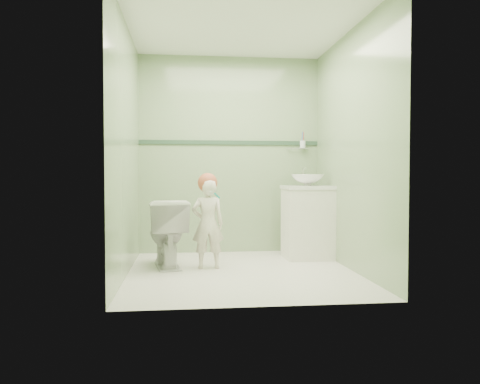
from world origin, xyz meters
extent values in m
plane|color=white|center=(0.00, 0.00, 0.00)|extent=(2.50, 2.50, 0.00)
cube|color=#88AD7B|center=(0.00, 1.25, 1.20)|extent=(2.20, 0.04, 2.40)
cube|color=#88AD7B|center=(0.00, -1.25, 1.20)|extent=(2.20, 0.04, 2.40)
cube|color=#88AD7B|center=(-1.10, 0.00, 1.20)|extent=(0.04, 2.50, 2.40)
cube|color=#88AD7B|center=(1.10, 0.00, 1.20)|extent=(0.04, 2.50, 2.40)
plane|color=white|center=(0.00, 0.00, 2.40)|extent=(2.50, 2.50, 0.00)
cube|color=#2C4935|center=(0.00, 1.24, 1.35)|extent=(2.20, 0.02, 0.05)
cube|color=white|center=(0.84, 0.70, 0.40)|extent=(0.52, 0.50, 0.80)
cube|color=white|center=(0.84, 0.70, 0.81)|extent=(0.54, 0.52, 0.04)
imported|color=white|center=(0.84, 0.70, 0.89)|extent=(0.37, 0.37, 0.13)
cylinder|color=silver|center=(0.84, 0.90, 0.95)|extent=(0.03, 0.03, 0.18)
cylinder|color=silver|center=(0.84, 0.85, 1.03)|extent=(0.02, 0.12, 0.02)
cylinder|color=silver|center=(0.84, 1.20, 1.28)|extent=(0.26, 0.02, 0.02)
cylinder|color=silver|center=(0.90, 1.18, 1.33)|extent=(0.07, 0.07, 0.09)
cylinder|color=#C5433F|center=(0.91, 1.18, 1.40)|extent=(0.01, 0.01, 0.17)
cylinder|color=#3B66C7|center=(0.89, 1.17, 1.40)|extent=(0.01, 0.01, 0.17)
imported|color=white|center=(-0.74, 0.35, 0.35)|extent=(0.50, 0.74, 0.70)
imported|color=beige|center=(-0.32, 0.23, 0.45)|extent=(0.34, 0.23, 0.91)
sphere|color=#AA5032|center=(-0.32, 0.25, 0.87)|extent=(0.20, 0.20, 0.20)
cylinder|color=#04918A|center=(-0.23, 0.10, 0.75)|extent=(0.07, 0.13, 0.06)
cube|color=white|center=(-0.30, 0.15, 0.79)|extent=(0.03, 0.03, 0.02)
camera|label=1|loc=(-0.55, -4.62, 0.95)|focal=35.82mm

